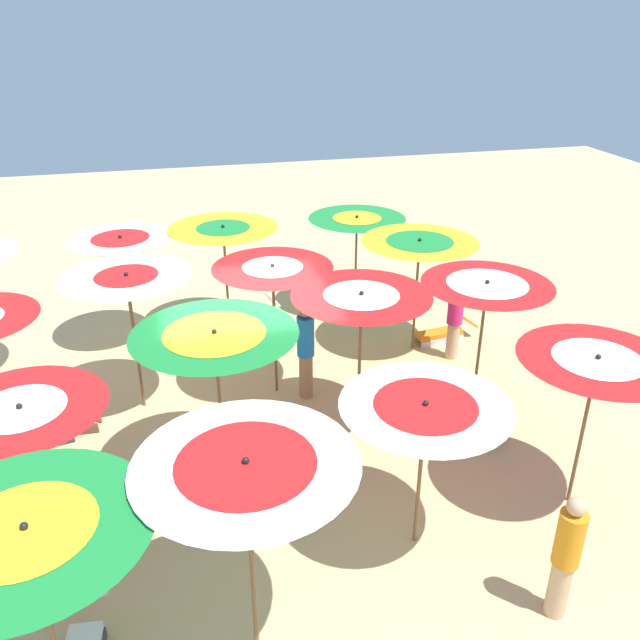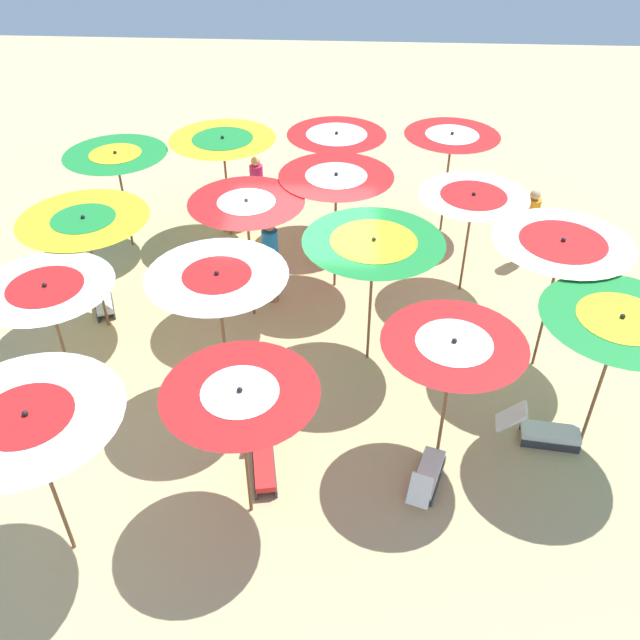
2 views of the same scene
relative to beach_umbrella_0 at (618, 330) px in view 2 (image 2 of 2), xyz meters
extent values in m
cube|color=#D1B57F|center=(4.46, -2.45, -2.26)|extent=(39.01, 39.01, 0.04)
cylinder|color=brown|center=(0.00, 0.00, -1.12)|extent=(0.05, 0.05, 2.23)
cone|color=#1E8C38|center=(0.00, 0.00, -0.01)|extent=(2.15, 2.15, 0.41)
cone|color=yellow|center=(0.00, 0.00, 0.09)|extent=(1.18, 1.18, 0.22)
sphere|color=black|center=(0.00, 0.00, 0.22)|extent=(0.07, 0.07, 0.07)
cylinder|color=brown|center=(0.36, -1.88, -1.10)|extent=(0.05, 0.05, 2.29)
cone|color=white|center=(0.36, -1.88, 0.05)|extent=(2.17, 2.17, 0.37)
cone|color=red|center=(0.36, -1.88, 0.12)|extent=(1.33, 1.33, 0.23)
sphere|color=black|center=(0.36, -1.88, 0.26)|extent=(0.07, 0.07, 0.07)
cylinder|color=brown|center=(1.40, -4.11, -1.28)|extent=(0.05, 0.05, 1.91)
cone|color=white|center=(1.40, -4.11, -0.33)|extent=(2.05, 2.05, 0.35)
cone|color=red|center=(1.40, -4.11, -0.25)|extent=(1.23, 1.23, 0.21)
sphere|color=black|center=(1.40, -4.11, -0.12)|extent=(0.07, 0.07, 0.07)
cylinder|color=brown|center=(1.59, -6.50, -1.19)|extent=(0.05, 0.05, 2.10)
cone|color=red|center=(1.59, -6.50, -0.13)|extent=(2.02, 2.02, 0.35)
cone|color=white|center=(1.59, -6.50, -0.05)|extent=(1.13, 1.13, 0.20)
sphere|color=black|center=(1.59, -6.50, 0.07)|extent=(0.07, 0.07, 0.07)
cylinder|color=brown|center=(2.21, 0.41, -1.22)|extent=(0.05, 0.05, 2.04)
cone|color=red|center=(2.21, 0.41, -0.20)|extent=(1.93, 1.93, 0.41)
cone|color=white|center=(2.21, 0.41, -0.10)|extent=(1.01, 1.01, 0.21)
sphere|color=black|center=(2.21, 0.41, 0.03)|extent=(0.07, 0.07, 0.07)
cylinder|color=brown|center=(3.26, -1.86, -1.14)|extent=(0.05, 0.05, 2.20)
cone|color=#1E8C38|center=(3.26, -1.86, -0.04)|extent=(2.26, 2.26, 0.37)
cone|color=yellow|center=(3.26, -1.86, 0.04)|extent=(1.37, 1.37, 0.23)
sphere|color=black|center=(3.26, -1.86, 0.18)|extent=(0.07, 0.07, 0.07)
cylinder|color=brown|center=(3.94, -4.10, -1.11)|extent=(0.05, 0.05, 2.25)
cone|color=red|center=(3.94, -4.10, 0.02)|extent=(2.13, 2.13, 0.31)
cone|color=white|center=(3.94, -4.10, 0.10)|extent=(1.14, 1.14, 0.17)
sphere|color=black|center=(3.94, -4.10, 0.20)|extent=(0.07, 0.07, 0.07)
cylinder|color=brown|center=(4.01, -6.19, -1.14)|extent=(0.05, 0.05, 2.19)
cone|color=red|center=(4.01, -6.19, -0.05)|extent=(2.08, 2.08, 0.32)
cone|color=white|center=(4.01, -6.19, 0.02)|extent=(1.28, 1.28, 0.20)
sphere|color=black|center=(4.01, -6.19, 0.14)|extent=(0.07, 0.07, 0.07)
cylinder|color=brown|center=(4.85, 1.50, -1.21)|extent=(0.05, 0.05, 2.06)
cone|color=red|center=(4.85, 1.50, -0.18)|extent=(1.94, 1.94, 0.36)
cone|color=white|center=(4.85, 1.50, -0.08)|extent=(0.95, 0.95, 0.18)
sphere|color=black|center=(4.85, 1.50, 0.03)|extent=(0.07, 0.07, 0.07)
cylinder|color=brown|center=(5.51, -0.70, -1.13)|extent=(0.05, 0.05, 2.22)
cone|color=white|center=(5.51, -0.70, -0.02)|extent=(2.08, 2.08, 0.42)
cone|color=red|center=(5.51, -0.70, 0.10)|extent=(1.01, 1.01, 0.21)
sphere|color=black|center=(5.51, -0.70, 0.22)|extent=(0.07, 0.07, 0.07)
cylinder|color=brown|center=(5.43, -3.03, -1.13)|extent=(0.05, 0.05, 2.21)
cone|color=red|center=(5.43, -3.03, -0.02)|extent=(2.02, 2.02, 0.35)
cone|color=white|center=(5.43, -3.03, 0.07)|extent=(1.01, 1.01, 0.17)
sphere|color=black|center=(5.43, -3.03, 0.18)|extent=(0.07, 0.07, 0.07)
cylinder|color=brown|center=(6.38, -6.01, -1.18)|extent=(0.05, 0.05, 2.11)
cone|color=yellow|center=(6.38, -6.01, -0.13)|extent=(2.23, 2.23, 0.32)
cone|color=#1E8C38|center=(6.38, -6.01, -0.05)|extent=(1.28, 1.28, 0.18)
sphere|color=black|center=(6.38, -6.01, 0.07)|extent=(0.07, 0.07, 0.07)
cylinder|color=brown|center=(7.10, 2.23, -1.11)|extent=(0.05, 0.05, 2.25)
cone|color=white|center=(7.10, 2.23, 0.01)|extent=(2.17, 2.17, 0.39)
cone|color=red|center=(7.10, 2.23, 0.12)|extent=(1.06, 1.06, 0.19)
sphere|color=black|center=(7.10, 2.23, 0.24)|extent=(0.07, 0.07, 0.07)
cylinder|color=brown|center=(8.01, -0.51, -1.22)|extent=(0.05, 0.05, 2.03)
cone|color=white|center=(8.01, -0.51, -0.21)|extent=(1.99, 1.99, 0.43)
cone|color=red|center=(8.01, -0.51, -0.10)|extent=(1.11, 1.11, 0.24)
sphere|color=black|center=(8.01, -0.51, 0.04)|extent=(0.07, 0.07, 0.07)
cylinder|color=brown|center=(8.13, -2.50, -1.19)|extent=(0.05, 0.05, 2.09)
cone|color=yellow|center=(8.13, -2.50, -0.15)|extent=(2.21, 2.21, 0.36)
cone|color=#1E8C38|center=(8.13, -2.50, -0.05)|extent=(1.08, 1.08, 0.17)
sphere|color=black|center=(8.13, -2.50, 0.06)|extent=(0.07, 0.07, 0.07)
cylinder|color=brown|center=(8.49, -5.42, -1.24)|extent=(0.05, 0.05, 1.99)
cone|color=#1E8C38|center=(8.49, -5.42, -0.25)|extent=(2.11, 2.11, 0.31)
cone|color=yellow|center=(8.49, -5.42, -0.17)|extent=(1.06, 1.06, 0.15)
sphere|color=black|center=(8.49, -5.42, -0.07)|extent=(0.07, 0.07, 0.07)
cube|color=#333338|center=(0.44, -0.22, -2.17)|extent=(0.86, 0.13, 0.14)
cube|color=#333338|center=(0.48, 0.14, -2.17)|extent=(0.86, 0.13, 0.14)
cube|color=white|center=(0.46, -0.04, -2.05)|extent=(0.90, 0.45, 0.10)
cube|color=white|center=(1.08, -0.11, -1.81)|extent=(0.46, 0.40, 0.42)
cube|color=#333338|center=(2.52, 0.80, -2.17)|extent=(0.30, 0.84, 0.14)
cube|color=#333338|center=(2.23, 0.90, -2.17)|extent=(0.30, 0.84, 0.14)
cube|color=white|center=(2.38, 0.85, -2.05)|extent=(0.56, 0.92, 0.10)
cube|color=white|center=(2.55, 1.38, -1.81)|extent=(0.37, 0.36, 0.41)
cube|color=#333338|center=(3.60, -5.96, -2.17)|extent=(0.86, 0.26, 0.14)
cube|color=#333338|center=(3.51, -6.29, -2.17)|extent=(0.86, 0.26, 0.14)
cube|color=green|center=(3.56, -6.13, -2.05)|extent=(0.94, 0.56, 0.10)
cube|color=green|center=(2.96, -5.97, -1.81)|extent=(0.46, 0.43, 0.40)
cube|color=silver|center=(6.35, -6.65, -2.17)|extent=(0.18, 0.99, 0.14)
cube|color=silver|center=(6.65, -6.61, -2.17)|extent=(0.18, 0.99, 0.14)
cube|color=orange|center=(6.50, -6.63, -2.05)|extent=(0.44, 1.03, 0.10)
cube|color=orange|center=(6.59, -7.29, -1.87)|extent=(0.35, 0.41, 0.29)
cube|color=#333338|center=(4.61, 0.83, -2.17)|extent=(0.21, 0.91, 0.14)
cube|color=#333338|center=(4.89, 0.89, -2.17)|extent=(0.21, 0.91, 0.14)
cube|color=red|center=(4.75, 0.86, -2.05)|extent=(0.45, 0.96, 0.10)
cube|color=red|center=(4.88, 0.19, -1.84)|extent=(0.37, 0.52, 0.36)
cube|color=#333338|center=(8.21, -3.05, -2.17)|extent=(0.35, 0.78, 0.14)
cube|color=#333338|center=(8.49, -2.94, -2.17)|extent=(0.35, 0.78, 0.14)
cube|color=white|center=(8.35, -2.99, -2.05)|extent=(0.59, 0.88, 0.10)
cube|color=white|center=(8.56, -3.50, -1.82)|extent=(0.39, 0.40, 0.38)
cylinder|color=#D8A87F|center=(-0.04, -5.26, -1.85)|extent=(0.24, 0.24, 0.78)
cylinder|color=orange|center=(-0.04, -5.26, -1.12)|extent=(0.30, 0.30, 0.68)
sphere|color=#D8A87F|center=(-0.04, -5.26, -0.67)|extent=(0.21, 0.21, 0.21)
cylinder|color=#A3704C|center=(5.13, -3.51, -1.82)|extent=(0.24, 0.24, 0.83)
cylinder|color=#1972BF|center=(5.13, -3.51, -1.04)|extent=(0.30, 0.30, 0.73)
sphere|color=#A3704C|center=(5.13, -3.51, -0.57)|extent=(0.23, 0.23, 0.23)
cylinder|color=#D8A87F|center=(5.82, -6.61, -1.86)|extent=(0.24, 0.24, 0.76)
cylinder|color=#D82672|center=(5.82, -6.61, -1.15)|extent=(0.30, 0.30, 0.66)
sphere|color=#D8A87F|center=(5.82, -6.61, -0.72)|extent=(0.20, 0.20, 0.20)
camera|label=1|loc=(-4.51, -1.38, 4.06)|focal=36.56mm
camera|label=2|loc=(3.54, 7.31, 5.57)|focal=38.03mm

